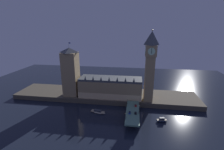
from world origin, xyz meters
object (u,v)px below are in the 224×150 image
at_px(clock_tower, 150,65).
at_px(victoria_tower, 71,72).
at_px(street_lamp_near, 126,115).
at_px(street_lamp_mid, 139,108).
at_px(pedestrian_mid_walk, 139,113).
at_px(car_southbound_lead, 136,113).
at_px(car_northbound_trail, 130,113).
at_px(car_southbound_trail, 136,106).
at_px(street_lamp_far, 127,101).
at_px(boat_downstream, 162,120).
at_px(boat_upstream, 98,112).
at_px(pedestrian_near_rail, 126,116).

distance_m(clock_tower, victoria_tower, 90.57).
xyz_separation_m(street_lamp_near, street_lamp_mid, (11.73, 14.72, 0.43)).
bearing_deg(pedestrian_mid_walk, car_southbound_lead, -172.43).
distance_m(car_northbound_trail, car_southbound_trail, 15.88).
height_order(street_lamp_mid, street_lamp_far, street_lamp_mid).
bearing_deg(car_southbound_trail, clock_tower, 56.43).
height_order(car_northbound_trail, pedestrian_mid_walk, pedestrian_mid_walk).
bearing_deg(victoria_tower, street_lamp_far, -16.53).
relative_size(car_southbound_lead, car_southbound_trail, 1.00).
height_order(street_lamp_near, street_lamp_mid, street_lamp_mid).
bearing_deg(boat_downstream, clock_tower, 107.85).
xyz_separation_m(pedestrian_mid_walk, street_lamp_mid, (0.40, 3.58, 3.25)).
bearing_deg(car_northbound_trail, street_lamp_near, -106.04).
height_order(car_southbound_lead, boat_upstream, car_southbound_lead).
xyz_separation_m(victoria_tower, street_lamp_mid, (79.44, -34.81, -22.43)).
height_order(pedestrian_mid_walk, boat_upstream, pedestrian_mid_walk).
bearing_deg(car_northbound_trail, boat_upstream, 164.34).
relative_size(clock_tower, street_lamp_mid, 11.52).
bearing_deg(car_southbound_trail, victoria_tower, 162.73).
bearing_deg(boat_downstream, car_southbound_lead, -176.03).
relative_size(victoria_tower, pedestrian_near_rail, 33.70).
xyz_separation_m(car_southbound_trail, pedestrian_near_rail, (-8.20, -22.88, 0.30)).
bearing_deg(street_lamp_mid, clock_tower, 71.85).
bearing_deg(car_northbound_trail, clock_tower, 61.75).
bearing_deg(car_southbound_trail, car_northbound_trail, -110.13).
bearing_deg(car_southbound_lead, victoria_tower, 153.07).
relative_size(pedestrian_near_rail, boat_downstream, 0.18).
bearing_deg(street_lamp_near, pedestrian_near_rail, 82.24).
height_order(car_southbound_trail, street_lamp_far, street_lamp_far).
distance_m(car_southbound_lead, car_southbound_trail, 15.04).
relative_size(street_lamp_near, street_lamp_mid, 0.89).
xyz_separation_m(victoria_tower, street_lamp_far, (67.70, -20.09, -22.80)).
xyz_separation_m(car_northbound_trail, pedestrian_mid_walk, (8.20, 0.24, 0.26)).
distance_m(car_northbound_trail, street_lamp_near, 11.75).
height_order(car_northbound_trail, pedestrian_near_rail, pedestrian_near_rail).
distance_m(pedestrian_mid_walk, street_lamp_near, 16.14).
distance_m(clock_tower, pedestrian_mid_walk, 52.51).
bearing_deg(car_southbound_lead, street_lamp_far, 114.73).
distance_m(street_lamp_mid, boat_upstream, 42.63).
xyz_separation_m(clock_tower, pedestrian_near_rail, (-21.57, -43.03, -37.74)).
bearing_deg(street_lamp_mid, pedestrian_mid_walk, -96.37).
distance_m(clock_tower, car_northbound_trail, 55.10).
bearing_deg(car_southbound_trail, pedestrian_near_rail, -109.72).
relative_size(street_lamp_near, street_lamp_far, 0.98).
bearing_deg(car_southbound_lead, boat_upstream, 166.33).
xyz_separation_m(car_northbound_trail, boat_upstream, (-32.45, 9.10, -6.73)).
bearing_deg(pedestrian_near_rail, boat_upstream, 150.14).
distance_m(street_lamp_far, boat_upstream, 32.34).
distance_m(street_lamp_near, street_lamp_mid, 18.83).
distance_m(victoria_tower, boat_upstream, 58.42).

